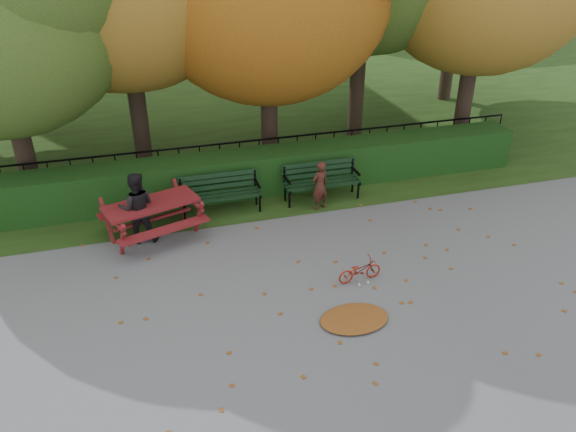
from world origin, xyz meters
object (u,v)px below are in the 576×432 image
object	(u,v)px
bench_left	(220,191)
adult	(137,208)
bicycle	(360,270)
child	(320,186)
picnic_table	(152,210)
bench_right	(321,178)

from	to	relation	value
bench_left	adult	world-z (taller)	adult
bench_left	bicycle	distance (m)	3.96
adult	child	bearing A→B (deg)	-171.13
picnic_table	bicycle	bearing A→B (deg)	-54.96
bench_left	bicycle	xyz separation A→B (m)	(2.00, -3.41, -0.30)
bench_right	adult	xyz separation A→B (m)	(-4.22, -0.80, 0.24)
bench_right	bicycle	world-z (taller)	bench_right
bench_left	child	xyz separation A→B (m)	(2.20, -0.50, 0.06)
bench_left	bicycle	world-z (taller)	bench_left
picnic_table	adult	xyz separation A→B (m)	(-0.28, -0.06, 0.13)
bench_left	bench_right	size ratio (longest dim) A/B	1.00
bench_right	child	xyz separation A→B (m)	(-0.20, -0.50, 0.06)
bench_left	bench_right	bearing A→B (deg)	0.00
bench_right	bicycle	distance (m)	3.44
bench_right	bicycle	size ratio (longest dim) A/B	2.11
bench_right	bicycle	bearing A→B (deg)	-96.77
child	bench_left	bearing A→B (deg)	-34.14
picnic_table	adult	distance (m)	0.32
bench_right	child	size ratio (longest dim) A/B	1.54
bench_right	child	distance (m)	0.54
child	adult	world-z (taller)	adult
bench_right	bench_left	bearing A→B (deg)	180.00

